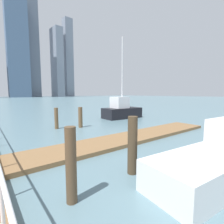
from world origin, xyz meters
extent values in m
plane|color=slate|center=(0.00, 20.00, 0.00)|extent=(300.00, 300.00, 0.00)
cube|color=olive|center=(3.04, 10.69, 0.09)|extent=(13.08, 2.00, 0.18)
cylinder|color=white|center=(-3.15, 6.97, 0.93)|extent=(0.06, 0.06, 1.05)
cylinder|color=brown|center=(-1.75, 7.55, 0.91)|extent=(0.26, 0.26, 1.83)
cylinder|color=brown|center=(2.57, 15.43, 0.78)|extent=(0.31, 0.31, 1.56)
cylinder|color=#473826|center=(0.42, 7.72, 0.93)|extent=(0.31, 0.31, 1.86)
cylinder|color=brown|center=(0.96, 16.07, 0.77)|extent=(0.27, 0.27, 1.55)
cube|color=black|center=(8.36, 17.26, 0.54)|extent=(4.10, 2.11, 1.07)
cube|color=white|center=(8.04, 17.28, 1.65)|extent=(1.53, 1.61, 1.16)
cylinder|color=silver|center=(8.36, 17.26, 4.66)|extent=(0.12, 0.12, 7.19)
cube|color=slate|center=(18.52, 134.95, 32.49)|extent=(13.29, 7.50, 64.99)
cube|color=slate|center=(28.63, 142.67, 44.89)|extent=(10.76, 7.91, 89.78)
cube|color=gray|center=(47.54, 141.41, 27.14)|extent=(7.00, 12.47, 54.29)
cube|color=gray|center=(59.22, 146.12, 32.95)|extent=(7.53, 6.82, 65.90)
camera|label=1|loc=(-3.30, 4.02, 2.57)|focal=27.02mm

